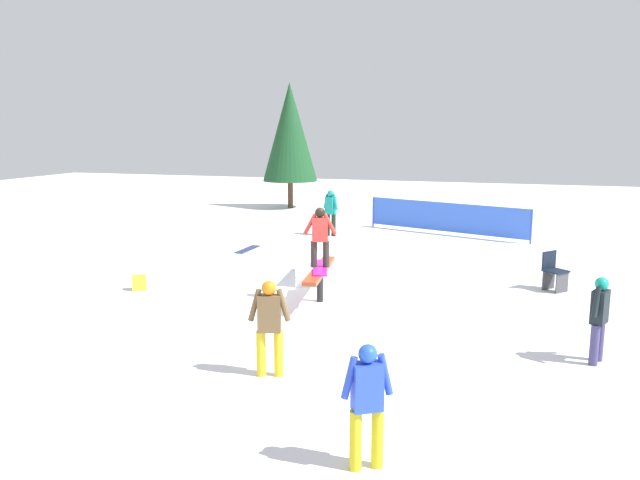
# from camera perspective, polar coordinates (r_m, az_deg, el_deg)

# --- Properties ---
(ground_plane) EXTENTS (60.00, 60.00, 0.00)m
(ground_plane) POSITION_cam_1_polar(r_m,az_deg,el_deg) (13.23, 0.00, -5.63)
(ground_plane) COLOR white
(rail_feature) EXTENTS (2.50, 0.60, 0.72)m
(rail_feature) POSITION_cam_1_polar(r_m,az_deg,el_deg) (13.07, 0.00, -3.05)
(rail_feature) COLOR black
(rail_feature) RESTS_ON ground
(snow_kicker_ramp) EXTENTS (1.98, 1.72, 0.60)m
(snow_kicker_ramp) POSITION_cam_1_polar(r_m,az_deg,el_deg) (15.00, 1.25, -2.54)
(snow_kicker_ramp) COLOR white
(snow_kicker_ramp) RESTS_ON ground
(main_rider_on_rail) EXTENTS (1.49, 0.70, 1.28)m
(main_rider_on_rail) POSITION_cam_1_polar(r_m,az_deg,el_deg) (12.93, 0.00, 0.08)
(main_rider_on_rail) COLOR #D51BA0
(main_rider_on_rail) RESTS_ON rail_feature
(bystander_blue) EXTENTS (0.36, 0.54, 1.40)m
(bystander_blue) POSITION_cam_1_polar(r_m,az_deg,el_deg) (6.83, 4.33, -14.36)
(bystander_blue) COLOR gold
(bystander_blue) RESTS_ON ground
(bystander_teal) EXTENTS (0.39, 0.62, 1.55)m
(bystander_teal) POSITION_cam_1_polar(r_m,az_deg,el_deg) (20.99, 0.98, 2.74)
(bystander_teal) COLOR black
(bystander_teal) RESTS_ON ground
(bystander_black) EXTENTS (0.60, 0.32, 1.37)m
(bystander_black) POSITION_cam_1_polar(r_m,az_deg,el_deg) (10.60, 24.17, -6.30)
(bystander_black) COLOR #3F3A69
(bystander_black) RESTS_ON ground
(bystander_brown) EXTENTS (0.29, 0.63, 1.45)m
(bystander_brown) POSITION_cam_1_polar(r_m,az_deg,el_deg) (9.21, -4.65, -7.57)
(bystander_brown) COLOR gold
(bystander_brown) RESTS_ON ground
(loose_snowboard_navy) EXTENTS (1.28, 0.32, 0.02)m
(loose_snowboard_navy) POSITION_cam_1_polar(r_m,az_deg,el_deg) (18.82, -6.64, -0.85)
(loose_snowboard_navy) COLOR navy
(loose_snowboard_navy) RESTS_ON ground
(folding_chair) EXTENTS (0.62, 0.62, 0.88)m
(folding_chair) POSITION_cam_1_polar(r_m,az_deg,el_deg) (14.95, 20.59, -2.80)
(folding_chair) COLOR #3F3F44
(folding_chair) RESTS_ON ground
(backpack_on_snow) EXTENTS (0.34, 0.37, 0.34)m
(backpack_on_snow) POSITION_cam_1_polar(r_m,az_deg,el_deg) (14.67, -16.19, -3.77)
(backpack_on_snow) COLOR yellow
(backpack_on_snow) RESTS_ON ground
(safety_fence) EXTENTS (2.01, 5.55, 1.10)m
(safety_fence) POSITION_cam_1_polar(r_m,az_deg,el_deg) (21.67, 11.44, 2.06)
(safety_fence) COLOR blue
(safety_fence) RESTS_ON ground
(pine_tree_near) EXTENTS (2.45, 2.45, 5.57)m
(pine_tree_near) POSITION_cam_1_polar(r_m,az_deg,el_deg) (28.23, -2.77, 9.81)
(pine_tree_near) COLOR #4C331E
(pine_tree_near) RESTS_ON ground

